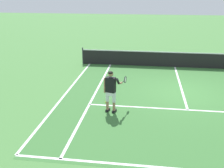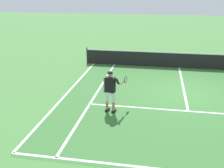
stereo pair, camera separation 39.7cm
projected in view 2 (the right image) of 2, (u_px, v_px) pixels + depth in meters
The scene contains 9 objects.
ground_plane at pixel (184, 93), 12.74m from camera, with size 80.00×80.00×0.00m, color #477F3D.
court_inner_surface at pixel (186, 100), 12.03m from camera, with size 10.98×10.75×0.00m, color #387033.
line_service at pixel (188, 111), 10.90m from camera, with size 8.23×0.10×0.01m, color white.
line_centre_service at pixel (183, 85), 13.86m from camera, with size 0.10×6.40×0.01m, color white.
line_singles_left at pixel (96, 94), 12.71m from camera, with size 0.10×10.35×0.01m, color white.
line_doubles_left at pixel (68, 92), 12.93m from camera, with size 0.10×10.35×0.01m, color white.
tennis_net at pixel (180, 60), 16.66m from camera, with size 11.96×0.08×1.07m.
tennis_player at pixel (111, 89), 10.54m from camera, with size 0.83×1.06×1.71m.
tennis_ball_near_feet at pixel (106, 102), 11.71m from camera, with size 0.07×0.07×0.07m, color #CCE02D.
Camera 2 is at (-1.32, -12.27, 4.72)m, focal length 43.14 mm.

